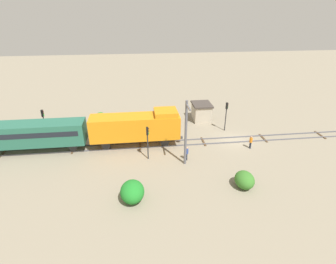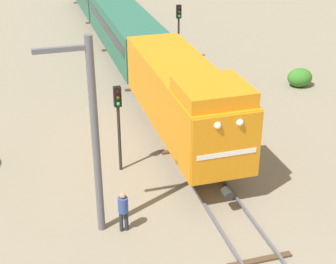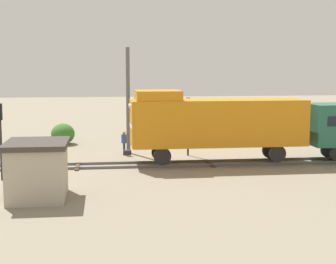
{
  "view_description": "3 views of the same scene",
  "coord_description": "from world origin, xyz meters",
  "px_view_note": "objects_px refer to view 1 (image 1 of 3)",
  "views": [
    {
      "loc": [
        -30.21,
        12.66,
        16.21
      ],
      "look_at": [
        0.84,
        8.86,
        1.34
      ],
      "focal_mm": 28.0,
      "sensor_mm": 36.0,
      "label": 1
    },
    {
      "loc": [
        -7.08,
        -8.39,
        12.2
      ],
      "look_at": [
        -0.95,
        12.38,
        1.27
      ],
      "focal_mm": 55.0,
      "sensor_mm": 36.0,
      "label": 2
    },
    {
      "loc": [
        31.99,
        5.92,
        6.22
      ],
      "look_at": [
        1.45,
        9.72,
        2.31
      ],
      "focal_mm": 55.0,
      "sensor_mm": 36.0,
      "label": 3
    }
  ],
  "objects_px": {
    "traffic_signal_mid": "(148,137)",
    "worker_near_track": "(251,141)",
    "catenary_mast": "(186,132)",
    "traffic_signal_near": "(226,111)",
    "worker_by_signal": "(187,152)",
    "locomotive": "(137,126)",
    "relay_hut": "(201,112)",
    "traffic_signal_far": "(44,119)",
    "passenger_car_leading": "(25,134)"
  },
  "relations": [
    {
      "from": "traffic_signal_far",
      "to": "worker_near_track",
      "type": "xyz_separation_m",
      "value": [
        -6.0,
        -26.42,
        -1.89
      ]
    },
    {
      "from": "traffic_signal_mid",
      "to": "catenary_mast",
      "type": "xyz_separation_m",
      "value": [
        -1.66,
        -4.11,
        1.2
      ]
    },
    {
      "from": "worker_near_track",
      "to": "catenary_mast",
      "type": "height_order",
      "value": "catenary_mast"
    },
    {
      "from": "traffic_signal_near",
      "to": "traffic_signal_mid",
      "type": "distance_m",
      "value": 13.25
    },
    {
      "from": "traffic_signal_near",
      "to": "traffic_signal_far",
      "type": "height_order",
      "value": "traffic_signal_near"
    },
    {
      "from": "locomotive",
      "to": "traffic_signal_near",
      "type": "distance_m",
      "value": 13.08
    },
    {
      "from": "worker_by_signal",
      "to": "traffic_signal_far",
      "type": "bearing_deg",
      "value": -107.17
    },
    {
      "from": "locomotive",
      "to": "traffic_signal_far",
      "type": "height_order",
      "value": "locomotive"
    },
    {
      "from": "traffic_signal_mid",
      "to": "worker_near_track",
      "type": "distance_m",
      "value": 13.18
    },
    {
      "from": "passenger_car_leading",
      "to": "worker_by_signal",
      "type": "bearing_deg",
      "value": -102.48
    },
    {
      "from": "relay_hut",
      "to": "worker_by_signal",
      "type": "bearing_deg",
      "value": 158.76
    },
    {
      "from": "traffic_signal_near",
      "to": "traffic_signal_mid",
      "type": "height_order",
      "value": "traffic_signal_near"
    },
    {
      "from": "locomotive",
      "to": "relay_hut",
      "type": "relative_size",
      "value": 3.31
    },
    {
      "from": "locomotive",
      "to": "traffic_signal_near",
      "type": "xyz_separation_m",
      "value": [
        3.2,
        -12.68,
        0.17
      ]
    },
    {
      "from": "relay_hut",
      "to": "traffic_signal_far",
      "type": "bearing_deg",
      "value": 99.87
    },
    {
      "from": "passenger_car_leading",
      "to": "worker_near_track",
      "type": "distance_m",
      "value": 27.68
    },
    {
      "from": "traffic_signal_far",
      "to": "worker_by_signal",
      "type": "distance_m",
      "value": 19.59
    },
    {
      "from": "traffic_signal_near",
      "to": "passenger_car_leading",
      "type": "bearing_deg",
      "value": 97.01
    },
    {
      "from": "worker_near_track",
      "to": "worker_by_signal",
      "type": "height_order",
      "value": "same"
    },
    {
      "from": "passenger_car_leading",
      "to": "worker_near_track",
      "type": "bearing_deg",
      "value": -94.98
    },
    {
      "from": "passenger_car_leading",
      "to": "traffic_signal_near",
      "type": "height_order",
      "value": "traffic_signal_near"
    },
    {
      "from": "worker_near_track",
      "to": "relay_hut",
      "type": "distance_m",
      "value": 10.69
    },
    {
      "from": "traffic_signal_far",
      "to": "passenger_car_leading",
      "type": "bearing_deg",
      "value": 162.76
    },
    {
      "from": "traffic_signal_mid",
      "to": "traffic_signal_far",
      "type": "height_order",
      "value": "traffic_signal_far"
    },
    {
      "from": "worker_by_signal",
      "to": "catenary_mast",
      "type": "xyz_separation_m",
      "value": [
        -0.86,
        0.35,
        3.05
      ]
    },
    {
      "from": "traffic_signal_near",
      "to": "traffic_signal_far",
      "type": "bearing_deg",
      "value": 89.08
    },
    {
      "from": "worker_near_track",
      "to": "catenary_mast",
      "type": "relative_size",
      "value": 0.22
    },
    {
      "from": "traffic_signal_mid",
      "to": "traffic_signal_near",
      "type": "bearing_deg",
      "value": -60.12
    },
    {
      "from": "traffic_signal_mid",
      "to": "traffic_signal_far",
      "type": "xyz_separation_m",
      "value": [
        7.0,
        13.41,
        0.04
      ]
    },
    {
      "from": "traffic_signal_near",
      "to": "traffic_signal_mid",
      "type": "relative_size",
      "value": 1.04
    },
    {
      "from": "worker_by_signal",
      "to": "worker_near_track",
      "type": "bearing_deg",
      "value": 108.29
    },
    {
      "from": "traffic_signal_near",
      "to": "traffic_signal_far",
      "type": "distance_m",
      "value": 24.9
    },
    {
      "from": "catenary_mast",
      "to": "relay_hut",
      "type": "height_order",
      "value": "catenary_mast"
    },
    {
      "from": "traffic_signal_mid",
      "to": "relay_hut",
      "type": "xyz_separation_m",
      "value": [
        10.9,
        -9.0,
        -1.45
      ]
    },
    {
      "from": "traffic_signal_far",
      "to": "relay_hut",
      "type": "bearing_deg",
      "value": -80.13
    },
    {
      "from": "traffic_signal_near",
      "to": "worker_by_signal",
      "type": "xyz_separation_m",
      "value": [
        -7.4,
        7.03,
        -1.95
      ]
    },
    {
      "from": "locomotive",
      "to": "passenger_car_leading",
      "type": "relative_size",
      "value": 0.83
    },
    {
      "from": "traffic_signal_mid",
      "to": "worker_near_track",
      "type": "bearing_deg",
      "value": -85.6
    },
    {
      "from": "traffic_signal_near",
      "to": "worker_near_track",
      "type": "height_order",
      "value": "traffic_signal_near"
    },
    {
      "from": "passenger_car_leading",
      "to": "traffic_signal_near",
      "type": "distance_m",
      "value": 26.21
    },
    {
      "from": "traffic_signal_far",
      "to": "worker_by_signal",
      "type": "relative_size",
      "value": 2.44
    },
    {
      "from": "traffic_signal_mid",
      "to": "worker_by_signal",
      "type": "bearing_deg",
      "value": -100.18
    },
    {
      "from": "locomotive",
      "to": "traffic_signal_mid",
      "type": "bearing_deg",
      "value": -160.67
    },
    {
      "from": "locomotive",
      "to": "traffic_signal_mid",
      "type": "relative_size",
      "value": 2.84
    },
    {
      "from": "worker_near_track",
      "to": "passenger_car_leading",
      "type": "bearing_deg",
      "value": -155.47
    },
    {
      "from": "traffic_signal_far",
      "to": "traffic_signal_near",
      "type": "bearing_deg",
      "value": -90.92
    },
    {
      "from": "passenger_car_leading",
      "to": "traffic_signal_far",
      "type": "distance_m",
      "value": 3.79
    },
    {
      "from": "passenger_car_leading",
      "to": "traffic_signal_near",
      "type": "xyz_separation_m",
      "value": [
        3.2,
        -26.01,
        0.42
      ]
    },
    {
      "from": "relay_hut",
      "to": "locomotive",
      "type": "bearing_deg",
      "value": 126.34
    },
    {
      "from": "traffic_signal_mid",
      "to": "worker_near_track",
      "type": "xyz_separation_m",
      "value": [
        1.0,
        -13.01,
        -1.85
      ]
    }
  ]
}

